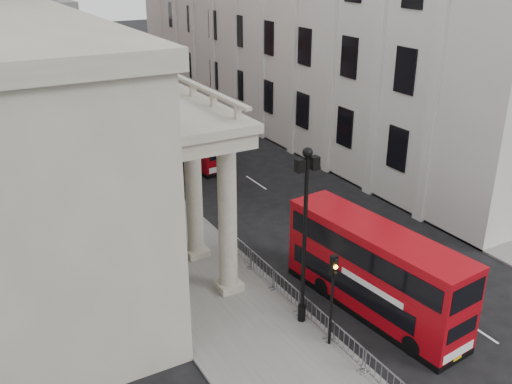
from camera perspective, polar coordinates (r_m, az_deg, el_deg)
name	(u,v)px	position (r m, az deg, el deg)	size (l,w,h in m)	color
ground	(368,369)	(24.73, 11.13, -16.98)	(260.00, 260.00, 0.00)	black
sidewalk_west	(98,162)	(47.73, -15.50, 2.92)	(6.00, 140.00, 0.12)	slate
sidewalk_east	(274,133)	(53.70, 1.77, 5.95)	(3.00, 140.00, 0.12)	slate
kerb	(134,156)	(48.44, -12.14, 3.55)	(0.20, 140.00, 0.14)	slate
portico_building	(7,147)	(33.50, -23.65, 4.12)	(9.00, 28.00, 12.00)	gray
lamp_post_south	(305,226)	(24.38, 4.91, -3.42)	(1.05, 0.44, 8.32)	black
lamp_post_mid	(168,131)	(37.75, -8.81, 6.03)	(1.05, 0.44, 8.32)	black
lamp_post_north	(101,85)	(52.61, -15.21, 10.28)	(1.05, 0.44, 8.32)	black
traffic_light	(333,284)	(23.88, 7.70, -9.11)	(0.28, 0.33, 4.30)	black
crowd_barriers	(329,329)	(25.48, 7.35, -13.43)	(0.50, 18.75, 1.10)	gray
bus_near	(374,269)	(27.08, 11.76, -7.51)	(3.34, 9.93, 4.21)	#9E070F
bus_far	(188,132)	(46.65, -6.84, 6.00)	(3.40, 10.24, 4.34)	#9B070F
pedestrian_a	(143,236)	(32.65, -11.19, -4.35)	(0.63, 0.41, 1.72)	black
pedestrian_b	(126,223)	(34.30, -12.89, -3.06)	(0.87, 0.68, 1.79)	#292321
pedestrian_c	(141,197)	(37.50, -11.42, -0.53)	(0.93, 0.61, 1.91)	black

